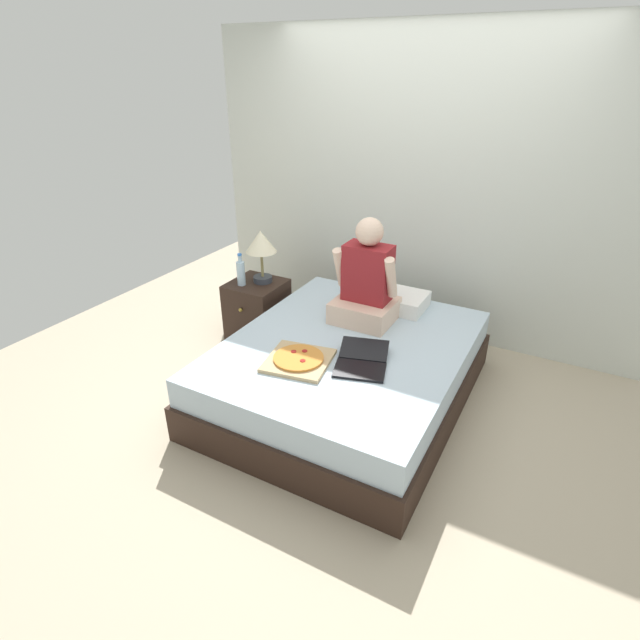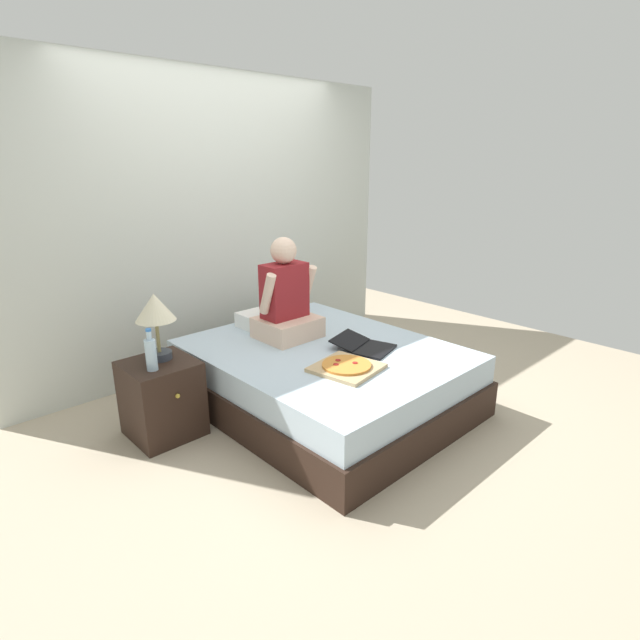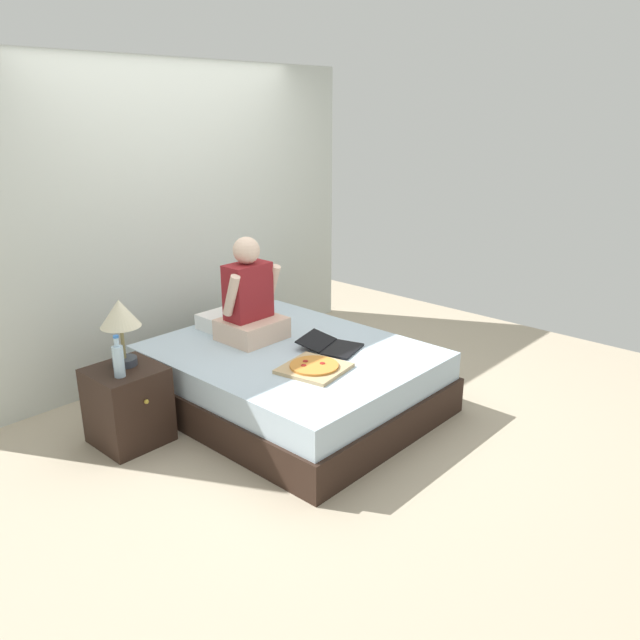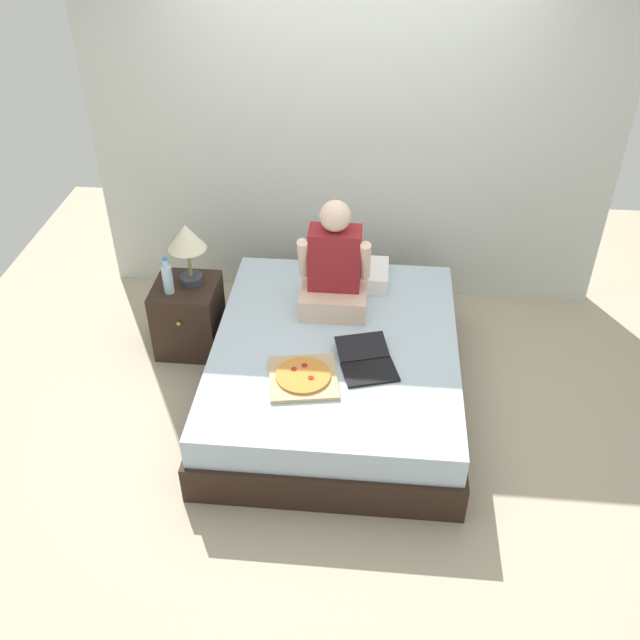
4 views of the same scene
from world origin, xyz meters
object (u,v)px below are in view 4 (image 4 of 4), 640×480
object	(u,v)px
nightstand_right	(487,274)
lamp_on_left_nightstand	(193,160)
nightstand_left	(192,239)
water_bottle	(172,194)
beer_bottle_on_bed	(257,240)
bed	(313,300)
beer_bottle	(503,232)
lamp_on_right_nightstand	(492,188)
pizza_box	(270,297)
laptop	(369,276)
person_seated	(338,216)

from	to	relation	value
nightstand_right	lamp_on_left_nightstand	bearing A→B (deg)	178.63
nightstand_left	nightstand_right	xyz separation A→B (m)	(2.14, 0.00, 0.00)
water_bottle	lamp_on_left_nightstand	bearing A→B (deg)	49.40
water_bottle	beer_bottle_on_bed	bearing A→B (deg)	-24.07
bed	beer_bottle_on_bed	world-z (taller)	beer_bottle_on_bed
water_bottle	nightstand_right	distance (m)	2.25
lamp_on_left_nightstand	beer_bottle	size ratio (longest dim) A/B	1.96
lamp_on_right_nightstand	water_bottle	bearing A→B (deg)	-176.34
bed	pizza_box	bearing A→B (deg)	-107.98
bed	pizza_box	xyz separation A→B (m)	(-0.14, -0.44, 0.26)
laptop	nightstand_right	bearing A→B (deg)	39.77
person_seated	pizza_box	distance (m)	0.72
nightstand_right	beer_bottle	size ratio (longest dim) A/B	2.42
laptop	nightstand_left	bearing A→B (deg)	157.95
nightstand_left	laptop	distance (m)	1.57
water_bottle	beer_bottle	distance (m)	2.29
person_seated	lamp_on_right_nightstand	bearing A→B (deg)	23.43
nightstand_left	lamp_on_left_nightstand	world-z (taller)	lamp_on_left_nightstand
person_seated	beer_bottle_on_bed	bearing A→B (deg)	-171.87
lamp_on_left_nightstand	person_seated	size ratio (longest dim) A/B	0.58
nightstand_right	person_seated	size ratio (longest dim) A/B	0.71
bed	person_seated	bearing A→B (deg)	57.16
nightstand_left	lamp_on_right_nightstand	world-z (taller)	lamp_on_right_nightstand
pizza_box	water_bottle	bearing A→B (deg)	138.83
nightstand_right	person_seated	distance (m)	1.12
laptop	person_seated	bearing A→B (deg)	137.48
person_seated	beer_bottle_on_bed	world-z (taller)	person_seated
water_bottle	beer_bottle	bearing A→B (deg)	-0.25
nightstand_left	person_seated	world-z (taller)	person_seated
beer_bottle_on_bed	nightstand_left	bearing A→B (deg)	147.59
bed	beer_bottle	size ratio (longest dim) A/B	9.11
water_bottle	laptop	bearing A→B (deg)	-17.98
laptop	beer_bottle_on_bed	size ratio (longest dim) A/B	1.96
beer_bottle_on_bed	person_seated	bearing A→B (deg)	8.13
bed	lamp_on_left_nightstand	xyz separation A→B (m)	(-1.03, 0.58, 0.65)
nightstand_right	laptop	xyz separation A→B (m)	(-0.70, -0.58, 0.21)
lamp_on_left_nightstand	laptop	world-z (taller)	lamp_on_left_nightstand
lamp_on_right_nightstand	pizza_box	distance (m)	1.61
lamp_on_left_nightstand	beer_bottle	bearing A→B (deg)	-3.96
water_bottle	person_seated	world-z (taller)	person_seated
person_seated	laptop	world-z (taller)	person_seated
laptop	pizza_box	bearing A→B (deg)	-142.90
nightstand_right	water_bottle	bearing A→B (deg)	-177.68
pizza_box	bed	bearing A→B (deg)	72.02
water_bottle	nightstand_right	size ratio (longest dim) A/B	0.50
nightstand_left	beer_bottle_on_bed	distance (m)	0.84
pizza_box	lamp_on_right_nightstand	bearing A→B (deg)	40.79
beer_bottle	laptop	xyz separation A→B (m)	(-0.77, -0.48, -0.17)
beer_bottle	laptop	size ratio (longest dim) A/B	0.53
nightstand_left	nightstand_right	size ratio (longest dim) A/B	1.00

